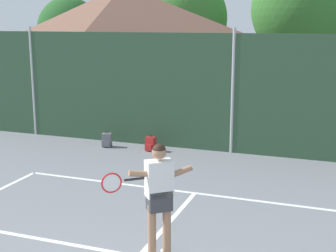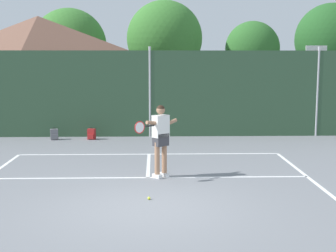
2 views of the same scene
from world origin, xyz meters
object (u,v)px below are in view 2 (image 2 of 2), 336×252
basketball_hoop (315,75)px  backpack_grey (54,135)px  tennis_ball (149,198)px  tennis_player (160,134)px  backpack_red (91,134)px

basketball_hoop → backpack_grey: size_ratio=7.67×
basketball_hoop → tennis_ball: bearing=-123.7°
tennis_player → tennis_ball: tennis_player is taller
basketball_hoop → tennis_player: bearing=-128.3°
backpack_grey → tennis_ball: bearing=-65.0°
tennis_ball → backpack_grey: backpack_grey is taller
basketball_hoop → backpack_grey: (-10.64, -2.72, -2.12)m
tennis_player → tennis_ball: (-0.27, -1.95, -1.08)m
tennis_ball → backpack_red: 8.13m
backpack_grey → backpack_red: bearing=1.0°
tennis_player → backpack_red: 6.44m
basketball_hoop → backpack_red: basketball_hoop is taller
basketball_hoop → tennis_ball: basketball_hoop is taller
basketball_hoop → tennis_player: 10.96m
tennis_player → backpack_grey: 7.08m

